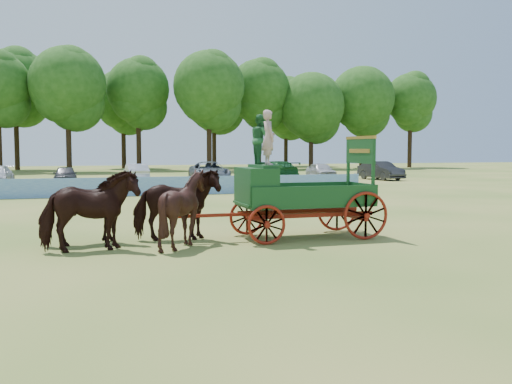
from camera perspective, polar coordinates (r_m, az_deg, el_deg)
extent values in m
plane|color=#AA964C|center=(15.26, 1.34, -5.51)|extent=(160.00, 160.00, 0.00)
imported|color=black|center=(15.04, -16.31, -1.89)|extent=(2.53, 1.35, 2.05)
imported|color=black|center=(16.13, -16.39, -1.48)|extent=(2.63, 1.69, 2.05)
imported|color=black|center=(15.27, -7.27, -1.65)|extent=(2.12, 1.96, 2.05)
imported|color=black|center=(16.35, -7.95, -1.27)|extent=(2.51, 1.29, 2.05)
cube|color=maroon|center=(16.37, 0.01, -2.72)|extent=(0.12, 2.00, 0.12)
cube|color=maroon|center=(17.49, 9.44, -2.32)|extent=(0.12, 2.00, 0.12)
cube|color=maroon|center=(16.36, 5.62, -2.32)|extent=(3.80, 0.10, 0.12)
cube|color=maroon|center=(17.37, 4.20, -1.93)|extent=(3.80, 0.10, 0.12)
cube|color=maroon|center=(16.11, -3.05, -2.30)|extent=(2.80, 0.09, 0.09)
cube|color=#17471A|center=(16.83, 4.89, -1.17)|extent=(3.80, 1.80, 0.10)
cube|color=#17471A|center=(16.00, 6.09, -0.39)|extent=(3.80, 0.06, 0.55)
cube|color=#17471A|center=(17.62, 3.82, 0.06)|extent=(3.80, 0.06, 0.55)
cube|color=#17471A|center=(17.60, 10.57, -0.01)|extent=(0.06, 1.80, 0.55)
cube|color=#17471A|center=(16.28, 0.01, 0.60)|extent=(0.85, 1.70, 1.05)
cube|color=#17471A|center=(16.33, 0.85, 2.61)|extent=(0.55, 1.50, 0.08)
cube|color=#17471A|center=(16.18, -1.27, -0.13)|extent=(0.10, 1.60, 0.65)
cube|color=#17471A|center=(16.26, -0.66, -1.17)|extent=(0.55, 1.60, 0.06)
cube|color=#17471A|center=(16.82, 11.64, 2.00)|extent=(0.08, 0.08, 1.80)
cube|color=#17471A|center=(18.24, 9.20, 2.20)|extent=(0.08, 0.08, 1.80)
cube|color=#17471A|center=(17.52, 10.40, 4.07)|extent=(0.07, 1.75, 0.75)
cube|color=gold|center=(17.52, 10.42, 5.37)|extent=(0.08, 1.80, 0.09)
cube|color=gold|center=(17.50, 10.28, 4.07)|extent=(0.02, 1.30, 0.12)
torus|color=maroon|center=(15.48, 1.07, -3.31)|extent=(1.09, 0.09, 1.09)
torus|color=maroon|center=(17.28, -0.93, -2.52)|extent=(1.09, 0.09, 1.09)
torus|color=maroon|center=(16.65, 10.92, -2.33)|extent=(1.39, 0.09, 1.39)
torus|color=maroon|center=(18.33, 8.11, -1.69)|extent=(1.39, 0.09, 1.39)
imported|color=#C49696|center=(15.99, 1.25, 5.47)|extent=(0.37, 0.56, 1.53)
imported|color=#266533|center=(16.66, 0.48, 5.29)|extent=(0.55, 0.71, 1.45)
cube|color=#2160B4|center=(32.53, -10.57, 0.57)|extent=(26.00, 0.08, 1.05)
imported|color=#333338|center=(43.90, -18.53, 1.59)|extent=(1.68, 4.09, 1.39)
imported|color=silver|center=(45.44, -11.91, 1.85)|extent=(1.67, 4.49, 1.47)
imported|color=slate|center=(45.21, -4.71, 2.02)|extent=(3.05, 6.00, 1.63)
imported|color=#144C1E|center=(46.54, 1.99, 2.11)|extent=(2.49, 5.74, 1.64)
imported|color=#B2B2B7|center=(49.64, 6.52, 2.12)|extent=(2.08, 4.42, 1.46)
imported|color=#262628|center=(49.75, 12.38, 2.11)|extent=(2.20, 4.93, 1.57)
cylinder|color=#382314|center=(68.54, -18.21, 4.17)|extent=(0.60, 0.60, 5.39)
sphere|color=#1C4713|center=(68.93, -18.35, 10.19)|extent=(8.62, 8.62, 8.62)
cylinder|color=#382314|center=(72.45, -11.64, 4.30)|extent=(0.60, 0.60, 5.43)
sphere|color=#1C4713|center=(72.83, -11.73, 10.05)|extent=(7.74, 7.74, 7.74)
cylinder|color=#382314|center=(69.15, -4.70, 4.41)|extent=(0.60, 0.60, 5.49)
sphere|color=#1C4713|center=(69.55, -4.74, 10.49)|extent=(8.58, 8.58, 8.58)
cylinder|color=#382314|center=(75.51, 0.30, 4.45)|extent=(0.60, 0.60, 5.60)
sphere|color=#1C4713|center=(75.90, 0.30, 10.14)|extent=(8.14, 8.14, 8.14)
cylinder|color=#382314|center=(76.73, 5.52, 4.04)|extent=(0.60, 0.60, 4.55)
sphere|color=#1C4713|center=(76.95, 5.56, 8.59)|extent=(8.86, 8.86, 8.86)
cylinder|color=#382314|center=(80.79, 10.50, 4.23)|extent=(0.60, 0.60, 5.21)
sphere|color=#1C4713|center=(81.09, 10.57, 9.17)|extent=(8.91, 8.91, 8.91)
cylinder|color=#382314|center=(84.60, 15.12, 4.19)|extent=(0.60, 0.60, 5.32)
sphere|color=#1C4713|center=(84.90, 15.21, 9.02)|extent=(7.20, 7.20, 7.20)
cylinder|color=#382314|center=(77.65, -22.80, 4.22)|extent=(0.60, 0.60, 5.90)
sphere|color=#1C4713|center=(78.09, -22.97, 10.04)|extent=(8.61, 8.61, 8.61)
cylinder|color=#382314|center=(79.54, -13.09, 4.16)|extent=(0.60, 0.60, 5.12)
sphere|color=#1C4713|center=(79.83, -13.17, 9.09)|extent=(7.83, 7.83, 7.83)
cylinder|color=#382314|center=(81.96, -4.20, 4.46)|extent=(0.60, 0.60, 5.68)
sphere|color=#1C4713|center=(82.34, -4.23, 9.77)|extent=(9.58, 9.58, 9.58)
cylinder|color=#382314|center=(88.32, 3.00, 4.25)|extent=(0.60, 0.60, 5.05)
sphere|color=#1C4713|center=(88.57, 3.02, 8.64)|extent=(9.00, 9.00, 9.00)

